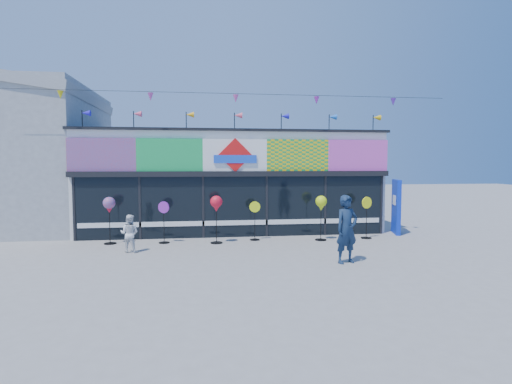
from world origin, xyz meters
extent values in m
plane|color=gray|center=(0.00, 0.00, 0.00)|extent=(80.00, 80.00, 0.00)
cube|color=white|center=(0.00, 6.00, 2.00)|extent=(12.00, 5.00, 4.00)
cube|color=black|center=(0.00, 3.44, 1.15)|extent=(11.60, 0.12, 2.30)
cube|color=black|center=(0.00, 3.40, 2.40)|extent=(12.00, 0.30, 0.20)
cube|color=white|center=(0.00, 3.41, 0.55)|extent=(11.40, 0.10, 0.18)
cube|color=black|center=(0.00, 6.00, 4.05)|extent=(12.20, 5.20, 0.10)
cube|color=black|center=(-5.80, 3.43, 1.15)|extent=(0.08, 0.14, 2.30)
cube|color=black|center=(-3.50, 3.43, 1.15)|extent=(0.08, 0.14, 2.30)
cube|color=black|center=(-1.20, 3.43, 1.15)|extent=(0.08, 0.14, 2.30)
cube|color=black|center=(1.20, 3.43, 1.15)|extent=(0.08, 0.14, 2.30)
cube|color=black|center=(3.50, 3.43, 1.15)|extent=(0.08, 0.14, 2.30)
cube|color=black|center=(5.80, 3.43, 1.15)|extent=(0.08, 0.14, 2.30)
cube|color=red|center=(-4.80, 3.42, 3.10)|extent=(2.40, 0.08, 1.20)
cube|color=green|center=(-2.40, 3.42, 3.10)|extent=(2.40, 0.08, 1.20)
cube|color=white|center=(0.00, 3.42, 3.10)|extent=(2.40, 0.08, 1.20)
cube|color=yellow|center=(2.40, 3.42, 3.10)|extent=(2.40, 0.08, 1.20)
cube|color=#DE4ABC|center=(4.80, 3.42, 3.10)|extent=(2.40, 0.08, 1.20)
cube|color=red|center=(0.00, 3.36, 3.10)|extent=(1.27, 0.06, 1.27)
cube|color=blue|center=(0.00, 3.34, 2.95)|extent=(1.60, 0.05, 0.30)
cube|color=purple|center=(-4.03, 3.48, 1.04)|extent=(0.78, 0.03, 0.78)
cube|color=#E94D9E|center=(-2.69, 3.48, 1.15)|extent=(0.92, 0.03, 0.92)
cube|color=orange|center=(-1.34, 3.48, 1.48)|extent=(0.78, 0.03, 0.78)
cube|color=#DD497A|center=(0.00, 3.48, 0.96)|extent=(0.92, 0.03, 0.92)
cube|color=red|center=(1.34, 3.48, 1.29)|extent=(0.78, 0.03, 0.78)
cube|color=#D246AF|center=(2.69, 3.48, 1.49)|extent=(0.92, 0.03, 0.92)
cube|color=#F59E0C|center=(4.03, 3.48, 0.95)|extent=(0.78, 0.03, 0.78)
cylinder|color=black|center=(-5.50, 3.65, 4.35)|extent=(0.03, 0.03, 0.70)
cone|color=#261BE9|center=(-5.36, 3.65, 4.60)|extent=(0.30, 0.22, 0.22)
cylinder|color=black|center=(-3.70, 3.65, 4.35)|extent=(0.03, 0.03, 0.70)
cone|color=#F35174|center=(-3.56, 3.65, 4.60)|extent=(0.30, 0.22, 0.22)
cylinder|color=black|center=(-1.80, 3.65, 4.35)|extent=(0.03, 0.03, 0.70)
cone|color=#FFAE15|center=(-1.66, 3.65, 4.60)|extent=(0.30, 0.22, 0.22)
cylinder|color=black|center=(0.00, 3.65, 4.35)|extent=(0.03, 0.03, 0.70)
cone|color=#F6526D|center=(0.14, 3.65, 4.60)|extent=(0.30, 0.22, 0.22)
cylinder|color=black|center=(1.80, 3.65, 4.35)|extent=(0.03, 0.03, 0.70)
cone|color=#1A17C8|center=(1.94, 3.65, 4.60)|extent=(0.30, 0.22, 0.22)
cylinder|color=black|center=(3.70, 3.65, 4.35)|extent=(0.03, 0.03, 0.70)
cone|color=blue|center=(3.84, 3.65, 4.60)|extent=(0.30, 0.22, 0.22)
cylinder|color=black|center=(5.50, 3.65, 4.35)|extent=(0.03, 0.03, 0.70)
cone|color=gold|center=(5.64, 3.65, 4.60)|extent=(0.30, 0.22, 0.22)
cylinder|color=black|center=(0.00, 3.00, 5.30)|extent=(16.00, 0.01, 0.01)
cone|color=yellow|center=(-6.00, 3.00, 5.12)|extent=(0.20, 0.20, 0.28)
cone|color=#CF45A7|center=(-3.00, 3.00, 5.12)|extent=(0.20, 0.20, 0.28)
cone|color=#E64CAB|center=(0.00, 3.00, 5.12)|extent=(0.20, 0.20, 0.28)
cone|color=purple|center=(3.00, 3.00, 5.12)|extent=(0.20, 0.20, 0.28)
cone|color=#6326B4|center=(6.00, 3.00, 5.12)|extent=(0.20, 0.20, 0.28)
cube|color=#0C2CBE|center=(6.40, 3.35, 1.07)|extent=(0.44, 1.08, 2.15)
cube|color=white|center=(6.32, 3.35, 1.34)|extent=(0.17, 0.48, 0.38)
cylinder|color=black|center=(-4.41, 2.66, 0.02)|extent=(0.41, 0.41, 0.03)
cylinder|color=black|center=(-4.41, 2.66, 0.70)|extent=(0.02, 0.02, 1.35)
sphere|color=red|center=(-4.41, 2.66, 1.43)|extent=(0.41, 0.41, 0.41)
cone|color=red|center=(-4.41, 2.66, 1.17)|extent=(0.21, 0.21, 0.19)
cylinder|color=black|center=(-2.57, 2.57, 0.01)|extent=(0.37, 0.37, 0.03)
cylinder|color=black|center=(-2.57, 2.57, 0.64)|extent=(0.02, 0.02, 1.22)
cylinder|color=purple|center=(-2.57, 2.57, 1.26)|extent=(0.39, 0.19, 0.41)
cylinder|color=black|center=(-0.75, 2.31, 0.02)|extent=(0.42, 0.42, 0.03)
cylinder|color=black|center=(-0.75, 2.31, 0.72)|extent=(0.03, 0.03, 1.37)
sphere|color=red|center=(-0.75, 2.31, 1.46)|extent=(0.42, 0.42, 0.42)
cone|color=red|center=(-0.75, 2.31, 1.19)|extent=(0.21, 0.21, 0.19)
cylinder|color=black|center=(0.66, 2.71, 0.01)|extent=(0.36, 0.36, 0.03)
cylinder|color=black|center=(0.66, 2.71, 0.61)|extent=(0.02, 0.02, 1.17)
cylinder|color=#E3FF15|center=(0.66, 2.71, 1.22)|extent=(0.40, 0.05, 0.40)
cylinder|color=black|center=(3.03, 2.36, 0.02)|extent=(0.41, 0.41, 0.03)
cylinder|color=black|center=(3.03, 2.36, 0.70)|extent=(0.02, 0.02, 1.34)
sphere|color=#C8EB13|center=(3.03, 2.36, 1.42)|extent=(0.41, 0.41, 0.41)
cone|color=#C8EB13|center=(3.03, 2.36, 1.17)|extent=(0.21, 0.21, 0.19)
cylinder|color=black|center=(4.82, 2.51, 0.01)|extent=(0.40, 0.40, 0.03)
cylinder|color=black|center=(4.82, 2.51, 0.67)|extent=(0.02, 0.02, 1.29)
cylinder|color=#FFFC15|center=(4.82, 2.51, 1.34)|extent=(0.42, 0.18, 0.44)
imported|color=#152743|center=(2.77, -0.96, 0.95)|extent=(0.80, 0.65, 1.90)
imported|color=white|center=(-3.50, 1.23, 0.59)|extent=(0.63, 0.44, 1.19)
camera|label=1|loc=(-1.16, -11.55, 2.76)|focal=28.00mm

